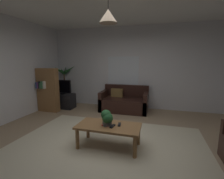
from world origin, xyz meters
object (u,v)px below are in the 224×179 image
(potted_plant_on_table, at_px, (107,118))
(couch_under_window, at_px, (124,102))
(book_on_table_0, at_px, (106,125))
(remote_on_table_1, at_px, (112,126))
(pendant_lamp, at_px, (108,16))
(bookshelf_corner, at_px, (48,90))
(tv_stand, at_px, (62,101))
(remote_on_table_0, at_px, (119,124))
(coffee_table, at_px, (109,128))
(potted_palm_corner, at_px, (65,84))
(tv, at_px, (61,87))

(potted_plant_on_table, bearing_deg, couch_under_window, 94.11)
(book_on_table_0, bearing_deg, remote_on_table_1, -10.11)
(couch_under_window, xyz_separation_m, pendant_lamp, (0.20, -2.36, 2.09))
(bookshelf_corner, distance_m, pendant_lamp, 3.45)
(tv_stand, bearing_deg, remote_on_table_0, -38.24)
(potted_plant_on_table, bearing_deg, remote_on_table_0, 22.11)
(coffee_table, distance_m, tv_stand, 3.17)
(potted_plant_on_table, relative_size, tv_stand, 0.33)
(remote_on_table_1, relative_size, tv_stand, 0.18)
(book_on_table_0, relative_size, potted_palm_corner, 0.08)
(potted_plant_on_table, height_order, potted_palm_corner, potted_palm_corner)
(couch_under_window, xyz_separation_m, potted_plant_on_table, (0.17, -2.39, 0.31))
(bookshelf_corner, bearing_deg, remote_on_table_0, -29.47)
(tv_stand, distance_m, tv, 0.50)
(potted_plant_on_table, relative_size, potted_palm_corner, 0.20)
(coffee_table, height_order, pendant_lamp, pendant_lamp)
(tv_stand, bearing_deg, couch_under_window, 7.11)
(couch_under_window, bearing_deg, coffee_table, -85.25)
(bookshelf_corner, bearing_deg, potted_palm_corner, 89.10)
(potted_palm_corner, bearing_deg, couch_under_window, -6.54)
(remote_on_table_0, distance_m, tv, 3.27)
(coffee_table, bearing_deg, potted_palm_corner, 134.05)
(potted_plant_on_table, height_order, tv_stand, potted_plant_on_table)
(potted_palm_corner, height_order, pendant_lamp, pendant_lamp)
(coffee_table, relative_size, tv_stand, 1.32)
(couch_under_window, distance_m, potted_palm_corner, 2.41)
(coffee_table, xyz_separation_m, remote_on_table_0, (0.19, 0.07, 0.08))
(tv, bearing_deg, potted_plant_on_table, -41.66)
(book_on_table_0, xyz_separation_m, potted_palm_corner, (-2.50, 2.66, 0.31))
(potted_plant_on_table, distance_m, tv_stand, 3.18)
(couch_under_window, bearing_deg, tv, -172.33)
(potted_plant_on_table, bearing_deg, pendant_lamp, 42.76)
(tv, relative_size, potted_palm_corner, 0.52)
(couch_under_window, bearing_deg, remote_on_table_1, -83.22)
(remote_on_table_1, bearing_deg, potted_palm_corner, -37.33)
(potted_palm_corner, bearing_deg, tv_stand, -72.58)
(potted_plant_on_table, height_order, bookshelf_corner, bookshelf_corner)
(remote_on_table_0, height_order, remote_on_table_1, same)
(remote_on_table_0, xyz_separation_m, potted_palm_corner, (-2.74, 2.57, 0.31))
(coffee_table, distance_m, remote_on_table_0, 0.22)
(tv_stand, bearing_deg, pendant_lamp, -41.34)
(coffee_table, height_order, book_on_table_0, book_on_table_0)
(book_on_table_0, relative_size, potted_plant_on_table, 0.43)
(tv, xyz_separation_m, bookshelf_corner, (-0.19, -0.45, -0.04))
(tv_stand, bearing_deg, potted_palm_corner, 107.42)
(remote_on_table_1, bearing_deg, potted_plant_on_table, -5.63)
(potted_palm_corner, bearing_deg, tv, -73.21)
(remote_on_table_0, relative_size, potted_plant_on_table, 0.54)
(tv_stand, bearing_deg, coffee_table, -41.34)
(potted_palm_corner, bearing_deg, coffee_table, -45.95)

